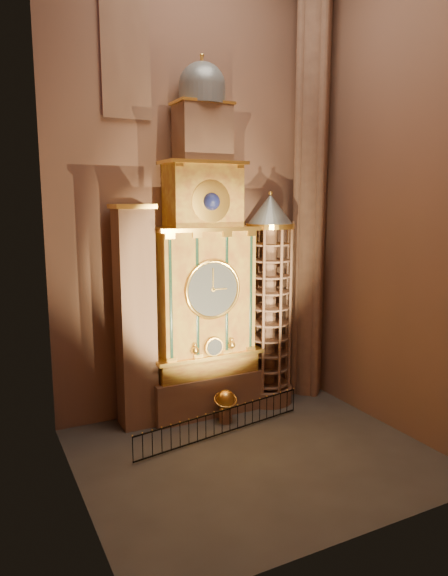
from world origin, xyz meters
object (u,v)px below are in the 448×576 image
stair_turret (269,302)px  iron_railing (222,422)px  astronomical_clock (204,279)px  celestial_globe (225,403)px  portrait_tower (135,317)px

stair_turret → iron_railing: (-3.92, -2.53, -4.66)m
astronomical_clock → stair_turret: size_ratio=1.55×
astronomical_clock → stair_turret: astronomical_clock is taller
iron_railing → astronomical_clock: bearing=81.5°
celestial_globe → astronomical_clock: bearing=101.6°
iron_railing → portrait_tower: bearing=136.6°
portrait_tower → celestial_globe: (3.74, -1.65, -4.20)m
celestial_globe → iron_railing: celestial_globe is taller
astronomical_clock → celestial_globe: astronomical_clock is taller
stair_turret → astronomical_clock: bearing=175.7°
astronomical_clock → stair_turret: bearing=-4.3°
celestial_globe → iron_railing: (-0.76, -1.16, -0.34)m
astronomical_clock → celestial_globe: bearing=-78.4°
portrait_tower → iron_railing: portrait_tower is taller
astronomical_clock → portrait_tower: 3.73m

